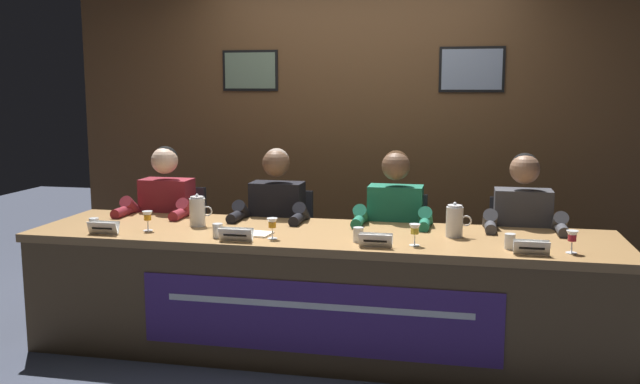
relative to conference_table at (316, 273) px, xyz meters
The scene contains 26 objects.
ground_plane 0.53m from the conference_table, 90.67° to the left, with size 12.00×12.00×0.00m, color #383D4C.
wall_back_panelled 1.80m from the conference_table, 90.04° to the left, with size 4.79×0.14×2.60m.
conference_table is the anchor object (origin of this frame).
chair_far_left 1.44m from the conference_table, 149.03° to the left, with size 0.44×0.45×0.88m.
panelist_far_left 1.36m from the conference_table, 156.28° to the left, with size 0.51×0.48×1.21m.
nameplate_far_left 1.32m from the conference_table, behind, with size 0.19×0.06×0.08m.
juice_glass_far_left 1.10m from the conference_table, behind, with size 0.06×0.06×0.12m.
water_cup_far_left 1.40m from the conference_table, behind, with size 0.06×0.06×0.08m.
chair_center_left 0.85m from the conference_table, 119.10° to the left, with size 0.44×0.45×0.88m.
panelist_center_left 0.71m from the conference_table, 127.25° to the left, with size 0.51×0.48×1.21m.
nameplate_center_left 0.55m from the conference_table, 151.30° to the right, with size 0.20×0.06×0.08m.
juice_glass_center_left 0.41m from the conference_table, 153.01° to the right, with size 0.06×0.06×0.12m.
water_cup_center_left 0.64m from the conference_table, 164.31° to the right, with size 0.06×0.06×0.08m.
chair_center_right 0.85m from the conference_table, 61.06° to the left, with size 0.44×0.45×0.88m.
panelist_center_right 0.70m from the conference_table, 52.94° to the left, with size 0.51×0.48×1.21m.
nameplate_center_right 0.51m from the conference_table, 29.20° to the right, with size 0.19×0.06×0.08m.
juice_glass_center_right 0.68m from the conference_table, 11.91° to the right, with size 0.06×0.06×0.12m.
water_cup_center_right 0.39m from the conference_table, 19.39° to the right, with size 0.06×0.06×0.08m.
chair_far_right 1.44m from the conference_table, 31.02° to the left, with size 0.44×0.45×0.88m.
panelist_far_right 1.36m from the conference_table, 23.77° to the left, with size 0.51×0.48×1.21m.
nameplate_far_right 1.26m from the conference_table, 10.02° to the right, with size 0.19×0.06×0.08m.
juice_glass_far_right 1.47m from the conference_table, ahead, with size 0.06×0.06×0.12m.
water_cup_far_right 1.15m from the conference_table, ahead, with size 0.06×0.06×0.08m.
water_pitcher_left_side 0.88m from the conference_table, 169.98° to the left, with size 0.15×0.10×0.21m.
water_pitcher_right_side 0.88m from the conference_table, 10.95° to the left, with size 0.15×0.10×0.21m.
document_stack_center_left 0.45m from the conference_table, behind, with size 0.23×0.17×0.01m.
Camera 1 is at (0.85, -4.03, 1.63)m, focal length 38.46 mm.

